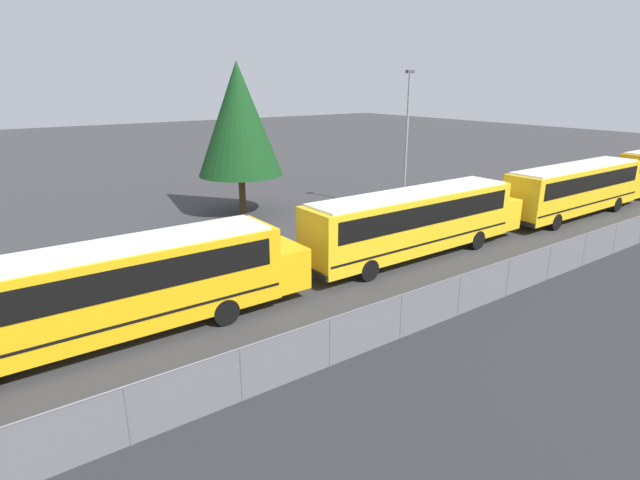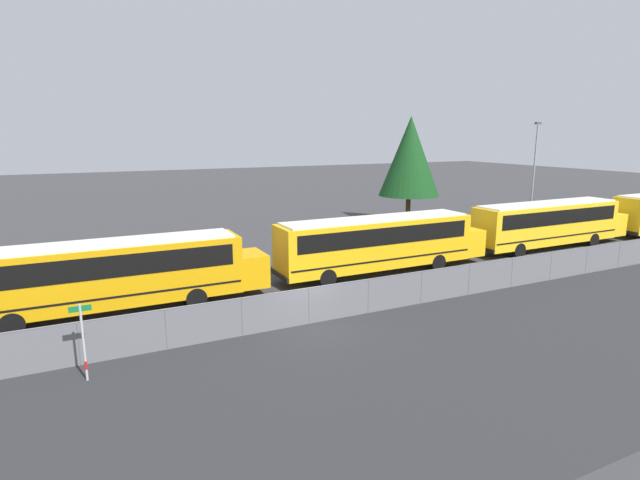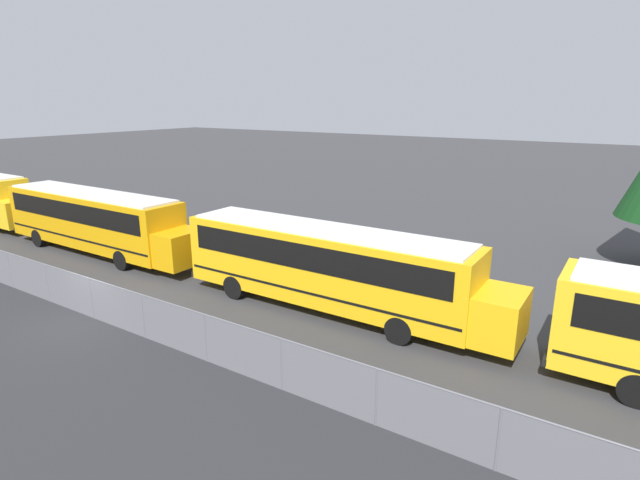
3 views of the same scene
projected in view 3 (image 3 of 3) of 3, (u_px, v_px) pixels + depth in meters
name	position (u px, v px, depth m)	size (l,w,h in m)	color
ground_plane	(94.00, 318.00, 19.26)	(200.00, 200.00, 0.00)	#38383A
fence	(92.00, 298.00, 19.03)	(127.24, 0.07, 1.67)	#9EA0A5
school_bus_3	(96.00, 218.00, 26.89)	(13.76, 2.46, 3.38)	orange
school_bus_4	(330.00, 263.00, 19.42)	(13.76, 2.46, 3.38)	yellow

